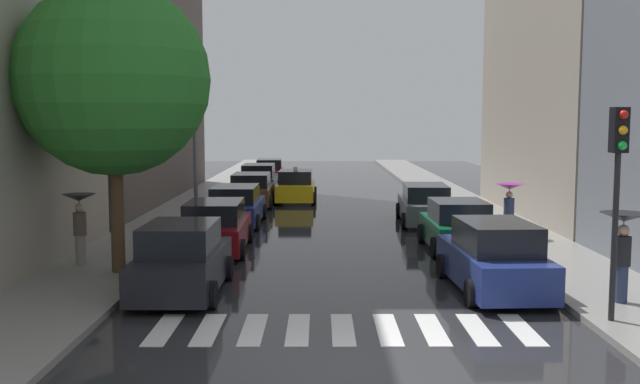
{
  "coord_description": "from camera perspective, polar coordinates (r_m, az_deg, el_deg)",
  "views": [
    {
      "loc": [
        -0.46,
        -11.03,
        4.22
      ],
      "look_at": [
        -0.41,
        20.43,
        0.98
      ],
      "focal_mm": 39.92,
      "sensor_mm": 36.0,
      "label": 1
    }
  ],
  "objects": [
    {
      "name": "ground_plane",
      "position": [
        35.29,
        0.65,
        -1.01
      ],
      "size": [
        28.0,
        72.0,
        0.04
      ],
      "primitive_type": "cube",
      "color": "#272729"
    },
    {
      "name": "sidewalk_left",
      "position": [
        35.78,
        -9.81,
        -0.85
      ],
      "size": [
        3.0,
        72.0,
        0.15
      ],
      "primitive_type": "cube",
      "color": "gray",
      "rests_on": "ground"
    },
    {
      "name": "sidewalk_right",
      "position": [
        35.95,
        11.07,
        -0.84
      ],
      "size": [
        3.0,
        72.0,
        0.15
      ],
      "primitive_type": "cube",
      "color": "gray",
      "rests_on": "ground"
    },
    {
      "name": "crosswalk_stripes",
      "position": [
        14.56,
        1.75,
        -10.94
      ],
      "size": [
        7.65,
        2.2,
        0.01
      ],
      "color": "silver",
      "rests_on": "ground"
    },
    {
      "name": "building_right_mid",
      "position": [
        32.74,
        20.98,
        13.25
      ],
      "size": [
        6.0,
        13.84,
        17.26
      ],
      "primitive_type": "cube",
      "color": "#9E9384",
      "rests_on": "ground"
    },
    {
      "name": "parked_car_left_nearest",
      "position": [
        17.51,
        -11.11,
        -5.45
      ],
      "size": [
        2.06,
        4.33,
        1.75
      ],
      "rotation": [
        0.0,
        0.0,
        1.57
      ],
      "color": "black",
      "rests_on": "ground"
    },
    {
      "name": "parked_car_left_second",
      "position": [
        22.93,
        -8.48,
        -2.84
      ],
      "size": [
        2.2,
        4.64,
        1.63
      ],
      "rotation": [
        0.0,
        0.0,
        1.59
      ],
      "color": "maroon",
      "rests_on": "ground"
    },
    {
      "name": "parked_car_left_third",
      "position": [
        28.49,
        -6.84,
        -1.16
      ],
      "size": [
        2.18,
        4.76,
        1.58
      ],
      "rotation": [
        0.0,
        0.0,
        1.56
      ],
      "color": "navy",
      "rests_on": "ground"
    },
    {
      "name": "parked_car_left_fourth",
      "position": [
        34.7,
        -5.6,
        0.12
      ],
      "size": [
        2.19,
        4.65,
        1.59
      ],
      "rotation": [
        0.0,
        0.0,
        1.58
      ],
      "color": "brown",
      "rests_on": "ground"
    },
    {
      "name": "parked_car_left_fifth",
      "position": [
        39.89,
        -5.01,
        0.95
      ],
      "size": [
        2.15,
        4.78,
        1.71
      ],
      "rotation": [
        0.0,
        0.0,
        1.58
      ],
      "color": "#474C51",
      "rests_on": "ground"
    },
    {
      "name": "parked_car_left_sixth",
      "position": [
        46.02,
        -4.16,
        1.57
      ],
      "size": [
        2.12,
        4.43,
        1.64
      ],
      "rotation": [
        0.0,
        0.0,
        1.61
      ],
      "color": "maroon",
      "rests_on": "ground"
    },
    {
      "name": "parked_car_right_nearest",
      "position": [
        17.95,
        13.66,
        -5.21
      ],
      "size": [
        2.21,
        4.63,
        1.75
      ],
      "rotation": [
        0.0,
        0.0,
        1.62
      ],
      "color": "navy",
      "rests_on": "ground"
    },
    {
      "name": "parked_car_right_second",
      "position": [
        23.32,
        10.87,
        -2.75
      ],
      "size": [
        2.13,
        4.04,
        1.63
      ],
      "rotation": [
        0.0,
        0.0,
        1.58
      ],
      "color": "#0C4C2D",
      "rests_on": "ground"
    },
    {
      "name": "parked_car_right_third",
      "position": [
        28.99,
        8.32,
        -1.04
      ],
      "size": [
        2.24,
        4.83,
        1.6
      ],
      "rotation": [
        0.0,
        0.0,
        1.53
      ],
      "color": "#474C51",
      "rests_on": "ground"
    },
    {
      "name": "taxi_midroad",
      "position": [
        36.25,
        -2.04,
        0.41
      ],
      "size": [
        2.11,
        4.4,
        1.81
      ],
      "rotation": [
        0.0,
        0.0,
        1.56
      ],
      "color": "yellow",
      "rests_on": "ground"
    },
    {
      "name": "pedestrian_foreground",
      "position": [
        17.08,
        23.04,
        -3.33
      ],
      "size": [
        1.03,
        1.03,
        2.01
      ],
      "rotation": [
        0.0,
        0.0,
        1.36
      ],
      "color": "navy",
      "rests_on": "sidewalk_right"
    },
    {
      "name": "pedestrian_near_tree",
      "position": [
        25.34,
        14.84,
        -0.49
      ],
      "size": [
        0.98,
        0.98,
        1.85
      ],
      "rotation": [
        0.0,
        0.0,
        4.53
      ],
      "color": "black",
      "rests_on": "sidewalk_right"
    },
    {
      "name": "pedestrian_far_side",
      "position": [
        20.98,
        -18.81,
        -1.76
      ],
      "size": [
        0.91,
        0.91,
        1.98
      ],
      "rotation": [
        0.0,
        0.0,
        6.01
      ],
      "color": "gray",
      "rests_on": "sidewalk_left"
    },
    {
      "name": "street_tree_left",
      "position": [
        19.49,
        -16.32,
        8.66
      ],
      "size": [
        5.06,
        5.06,
        7.63
      ],
      "color": "#513823",
      "rests_on": "sidewalk_left"
    },
    {
      "name": "traffic_light_right_corner",
      "position": [
        15.27,
        22.69,
        1.93
      ],
      "size": [
        0.3,
        0.42,
        4.3
      ],
      "color": "black",
      "rests_on": "sidewalk_right"
    },
    {
      "name": "lamp_post_left",
      "position": [
        29.39,
        -10.12,
        5.71
      ],
      "size": [
        0.6,
        0.28,
        6.99
      ],
      "color": "#595B60",
      "rests_on": "sidewalk_left"
    }
  ]
}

